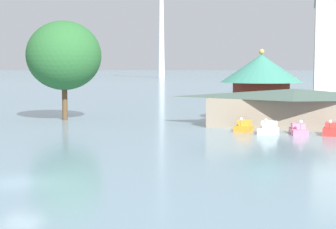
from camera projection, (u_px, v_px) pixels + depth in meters
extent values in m
plane|color=slate|center=(21.00, 183.00, 31.09)|extent=(2000.00, 2000.00, 0.00)
cube|color=orange|center=(244.00, 128.00, 55.74)|extent=(1.96, 2.59, 0.62)
cube|color=gold|center=(244.00, 123.00, 55.95)|extent=(1.50, 1.27, 0.56)
cylinder|color=orange|center=(241.00, 124.00, 54.83)|extent=(0.14, 0.14, 0.59)
sphere|color=white|center=(241.00, 119.00, 54.79)|extent=(0.34, 0.34, 0.34)
cube|color=white|center=(268.00, 131.00, 53.37)|extent=(2.11, 2.63, 0.65)
cube|color=white|center=(269.00, 124.00, 53.58)|extent=(1.61, 1.32, 0.69)
cylinder|color=white|center=(266.00, 126.00, 52.47)|extent=(0.14, 0.14, 0.65)
sphere|color=white|center=(266.00, 120.00, 52.43)|extent=(0.39, 0.39, 0.39)
cube|color=pink|center=(299.00, 131.00, 53.52)|extent=(2.03, 3.10, 0.55)
cube|color=pink|center=(298.00, 126.00, 53.83)|extent=(1.51, 1.51, 0.51)
cylinder|color=pink|center=(301.00, 127.00, 52.33)|extent=(0.14, 0.14, 0.64)
sphere|color=white|center=(301.00, 122.00, 52.28)|extent=(0.37, 0.37, 0.37)
cube|color=red|center=(331.00, 131.00, 52.76)|extent=(1.73, 3.03, 0.77)
cube|color=#E8423C|center=(331.00, 125.00, 53.04)|extent=(1.33, 1.44, 0.50)
cylinder|color=red|center=(330.00, 126.00, 51.64)|extent=(0.14, 0.14, 0.53)
sphere|color=white|center=(330.00, 122.00, 51.60)|extent=(0.33, 0.33, 0.33)
cube|color=gray|center=(294.00, 112.00, 59.98)|extent=(19.13, 7.33, 3.27)
pyramid|color=#42564C|center=(295.00, 93.00, 59.78)|extent=(20.66, 8.43, 1.09)
cylinder|color=#993328|center=(261.00, 101.00, 67.75)|extent=(7.27, 7.27, 4.86)
cone|color=#387F6B|center=(261.00, 68.00, 67.36)|extent=(10.53, 10.53, 3.58)
sphere|color=#B7993D|center=(262.00, 52.00, 67.17)|extent=(0.70, 0.70, 0.70)
cylinder|color=brown|center=(65.00, 105.00, 67.48)|extent=(0.69, 0.69, 3.87)
ellipsoid|color=#28602D|center=(64.00, 55.00, 66.90)|extent=(9.54, 9.54, 8.83)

